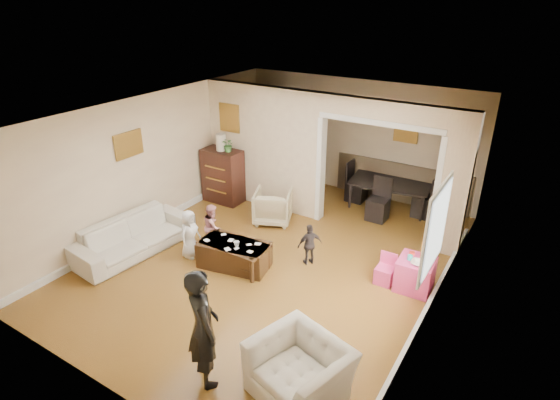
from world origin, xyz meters
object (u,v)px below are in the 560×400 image
Objects in this scene: table_lamp at (221,142)px; play_table at (415,274)px; sofa at (133,236)px; coffee_table at (234,255)px; adult_person at (203,328)px; armchair_front at (300,370)px; cyan_cup at (410,258)px; armchair_back at (273,206)px; dining_table at (389,195)px; child_toddler at (310,244)px; coffee_cup at (237,244)px; child_kneel_b at (213,227)px; dresser at (223,176)px; child_kneel_a at (190,234)px.

play_table is (4.63, -1.03, -1.11)m from table_lamp.
play_table is (4.63, 1.56, -0.05)m from sofa.
adult_person reaches higher than coffee_table.
armchair_front is 2.75m from cyan_cup.
armchair_back reaches higher than dining_table.
adult_person reaches higher than cyan_cup.
armchair_front is 1.40× the size of child_toddler.
adult_person is (3.05, -4.19, -0.59)m from table_lamp.
armchair_back is at bearing 103.62° from coffee_cup.
child_kneel_b is 1.81m from child_toddler.
cyan_cup is 1.68m from child_toddler.
adult_person is (3.05, -1.60, 0.46)m from sofa.
armchair_front is at bearing 64.52° from child_toddler.
coffee_cup is (1.93, -2.07, -0.11)m from dresser.
play_table is 6.78× the size of cyan_cup.
armchair_front is 3.53m from child_kneel_a.
child_kneel_b is (-3.41, -0.64, -0.13)m from cyan_cup.
cyan_cup is at bearing 134.81° from child_toddler.
adult_person reaches higher than table_lamp.
armchair_back is 0.83× the size of child_kneel_a.
adult_person reaches higher than sofa.
sofa is 5.31m from dining_table.
child_kneel_a is 2.10m from child_toddler.
play_table is at bearing 19.39° from coffee_table.
dresser is 3.31× the size of table_lamp.
sofa is 2.04× the size of armchair_front.
table_lamp reaches higher than play_table.
dining_table is at bearing -58.01° from adult_person.
dining_table is at bearing 25.98° from dresser.
coffee_table is (1.83, -2.02, -0.38)m from dresser.
table_lamp is 4.87m from play_table.
dresser is 5.18m from adult_person.
coffee_cup is (-2.19, 1.72, 0.15)m from armchair_front.
sofa reaches higher than coffee_table.
sofa is 4.28m from armchair_front.
child_kneel_b is (-0.70, 0.30, 0.21)m from coffee_table.
child_kneel_b is (-3.51, -0.69, 0.17)m from play_table.
play_table is at bearing -82.51° from adult_person.
armchair_front is 3.63m from child_kneel_b.
child_kneel_b reaches higher than armchair_front.
child_toddler reaches higher than dining_table.
sofa is 2.61m from dresser.
cyan_cup is (4.53, 1.51, 0.25)m from sofa.
child_kneel_b reaches higher than child_toddler.
dresser is (-0.00, 2.59, 0.28)m from sofa.
sofa is 2.80m from table_lamp.
table_lamp reaches higher than armchair_back.
play_table is 0.32m from cyan_cup.
play_table is 3.58m from child_kneel_b.
child_kneel_a is at bearing -10.11° from adult_person.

